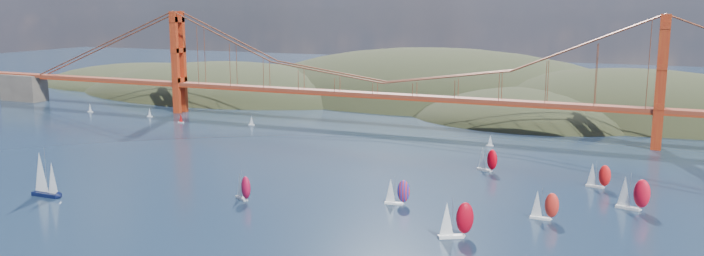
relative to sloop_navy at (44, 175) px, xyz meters
The scene contains 16 objects.
ground 61.21m from the sloop_navy, 25.87° to the right, with size 1200.00×1200.00×0.00m, color black.
headlands 271.45m from the sloop_navy, 68.40° to the left, with size 725.00×225.00×96.00m.
bridge 164.31m from the sloop_navy, 70.95° to the left, with size 552.00×12.00×55.00m.
sloop_navy is the anchor object (origin of this frame).
racer_0 62.44m from the sloop_navy, 19.58° to the left, with size 7.85×6.10×8.90m.
racer_1 127.95m from the sloop_navy, ahead, with size 9.32×7.37×10.60m.
racer_2 150.70m from the sloop_navy, 14.51° to the left, with size 7.77×3.18×8.92m.
racer_3 175.97m from the sloop_navy, 26.71° to the left, with size 7.89×4.05×8.86m.
racer_4 177.67m from the sloop_navy, 18.86° to the left, with size 9.62×5.37×10.78m.
racer_5 147.45m from the sloop_navy, 36.11° to the left, with size 8.32×5.79×9.32m.
racer_rwb 109.33m from the sloop_navy, 18.73° to the left, with size 7.71×3.77×8.68m.
distant_boat_0 174.17m from the sloop_navy, 129.78° to the left, with size 3.00×2.00×4.70m.
distant_boat_1 151.83m from the sloop_navy, 117.81° to the left, with size 3.00×2.00×4.70m.
distant_boat_2 133.51m from the sloop_navy, 109.38° to the left, with size 3.00×2.00×4.70m.
distant_boat_3 134.15m from the sloop_navy, 93.36° to the left, with size 3.00×2.00×4.70m.
distant_boat_8 171.52m from the sloop_navy, 49.73° to the left, with size 3.00×2.00×4.70m.
Camera 1 is at (115.15, -124.71, 59.27)m, focal length 35.00 mm.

